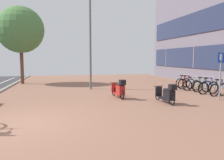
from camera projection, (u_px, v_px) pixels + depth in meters
ground at (67, 122)px, 7.30m from camera, size 21.00×40.00×0.13m
bicycle_rack_00 at (219, 90)px, 12.13m from camera, size 1.35×0.48×1.00m
bicycle_rack_01 at (208, 88)px, 12.83m from camera, size 1.44×0.48×1.03m
bicycle_rack_02 at (202, 86)px, 13.57m from camera, size 1.33×0.48×0.98m
bicycle_rack_03 at (192, 85)px, 14.24m from camera, size 1.30×0.48×0.95m
bicycle_rack_04 at (186, 84)px, 14.97m from camera, size 1.37×0.48×0.99m
bicycle_rack_05 at (183, 83)px, 15.73m from camera, size 1.25×0.48×0.93m
scooter_near at (167, 94)px, 10.10m from camera, size 0.52×1.78×0.94m
scooter_mid at (119, 89)px, 11.41m from camera, size 0.55×1.73×1.01m
parking_sign at (220, 70)px, 10.99m from camera, size 0.40×0.07×2.31m
lamp_post at (90, 38)px, 14.54m from camera, size 0.20×0.52×6.00m
street_tree at (20, 30)px, 17.58m from camera, size 3.63×3.63×6.08m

